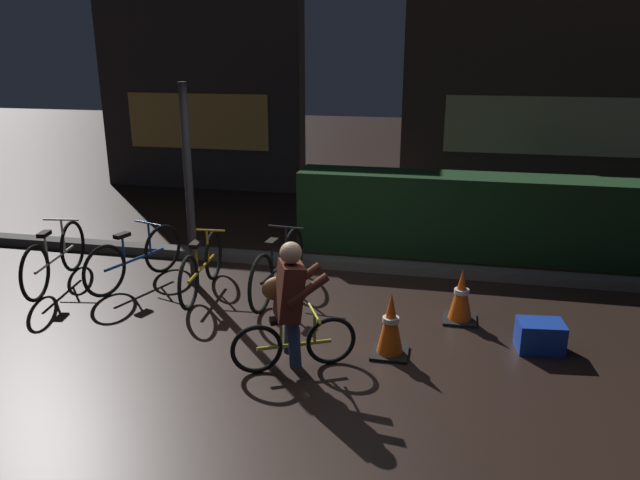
% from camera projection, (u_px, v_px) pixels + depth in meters
% --- Properties ---
extents(ground_plane, '(40.00, 40.00, 0.00)m').
position_uv_depth(ground_plane, '(289.00, 339.00, 6.31)').
color(ground_plane, black).
extents(sidewalk_curb, '(12.00, 0.24, 0.12)m').
position_uv_depth(sidewalk_curb, '(330.00, 263.00, 8.35)').
color(sidewalk_curb, '#56544F').
rests_on(sidewalk_curb, ground).
extents(hedge_row, '(4.80, 0.70, 1.16)m').
position_uv_depth(hedge_row, '(467.00, 216.00, 8.67)').
color(hedge_row, '#19381C').
rests_on(hedge_row, ground).
extents(storefront_left, '(4.23, 0.54, 4.54)m').
position_uv_depth(storefront_left, '(200.00, 77.00, 12.37)').
color(storefront_left, '#383330').
rests_on(storefront_left, ground).
extents(storefront_right, '(5.66, 0.54, 4.82)m').
position_uv_depth(storefront_right, '(554.00, 71.00, 11.62)').
color(storefront_right, '#42382D').
rests_on(storefront_right, ground).
extents(street_post, '(0.10, 0.10, 2.49)m').
position_uv_depth(street_post, '(189.00, 189.00, 7.35)').
color(street_post, '#2D2D33').
rests_on(street_post, ground).
extents(parked_bike_leftmost, '(0.46, 1.68, 0.78)m').
position_uv_depth(parked_bike_leftmost, '(55.00, 258.00, 7.65)').
color(parked_bike_leftmost, black).
rests_on(parked_bike_leftmost, ground).
extents(parked_bike_left_mid, '(0.59, 1.53, 0.74)m').
position_uv_depth(parked_bike_left_mid, '(135.00, 258.00, 7.69)').
color(parked_bike_left_mid, black).
rests_on(parked_bike_left_mid, ground).
extents(parked_bike_center_left, '(0.46, 1.59, 0.73)m').
position_uv_depth(parked_bike_center_left, '(202.00, 267.00, 7.39)').
color(parked_bike_center_left, black).
rests_on(parked_bike_center_left, ground).
extents(parked_bike_center_right, '(0.46, 1.71, 0.79)m').
position_uv_depth(parked_bike_center_right, '(278.00, 267.00, 7.32)').
color(parked_bike_center_right, black).
rests_on(parked_bike_center_right, ground).
extents(traffic_cone_near, '(0.36, 0.36, 0.65)m').
position_uv_depth(traffic_cone_near, '(391.00, 325.00, 5.92)').
color(traffic_cone_near, black).
rests_on(traffic_cone_near, ground).
extents(traffic_cone_far, '(0.36, 0.36, 0.60)m').
position_uv_depth(traffic_cone_far, '(461.00, 296.00, 6.66)').
color(traffic_cone_far, black).
rests_on(traffic_cone_far, ground).
extents(blue_crate, '(0.47, 0.37, 0.30)m').
position_uv_depth(blue_crate, '(540.00, 336.00, 6.06)').
color(blue_crate, '#193DB7').
rests_on(blue_crate, ground).
extents(cyclist, '(1.09, 0.58, 1.25)m').
position_uv_depth(cyclist, '(290.00, 306.00, 5.58)').
color(cyclist, black).
rests_on(cyclist, ground).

